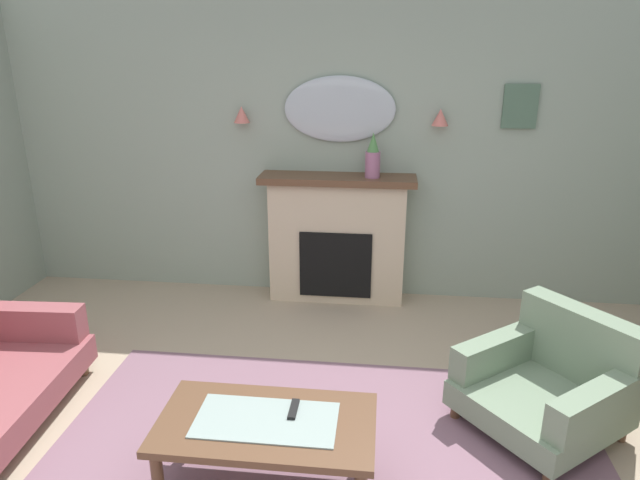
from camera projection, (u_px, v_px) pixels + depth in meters
The scene contains 10 objects.
wall_back at pixel (355, 148), 4.99m from camera, with size 7.22×0.10×2.74m, color #93A393.
fireplace at pixel (337, 240), 5.05m from camera, with size 1.36×0.36×1.16m.
mantel_vase_centre at pixel (373, 158), 4.75m from camera, with size 0.13×0.13×0.38m.
wall_mirror at pixel (340, 109), 4.82m from camera, with size 0.96×0.06×0.56m, color #B2BCC6.
wall_sconce_left at pixel (242, 115), 4.88m from camera, with size 0.14×0.14×0.14m, color #D17066.
wall_sconce_right at pixel (440, 117), 4.69m from camera, with size 0.14×0.14×0.14m, color #D17066.
framed_picture at pixel (520, 106), 4.65m from camera, with size 0.28×0.03×0.36m, color #4C6B56.
coffee_table at pixel (266, 430), 2.84m from camera, with size 1.10×0.60×0.45m.
tv_remote at pixel (294, 410), 2.89m from camera, with size 0.04×0.16×0.02m, color black.
armchair_near_fireplace at pixel (551, 381), 3.40m from camera, with size 1.14×1.14×0.71m.
Camera 1 is at (0.27, -2.21, 2.22)m, focal length 31.55 mm.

